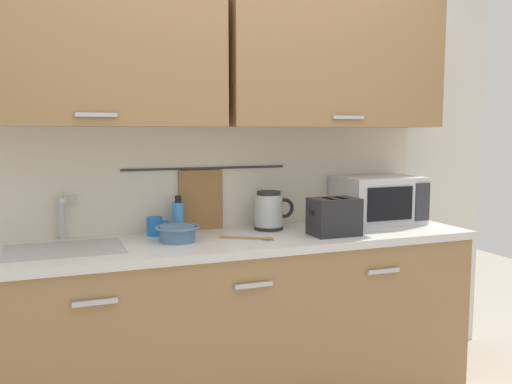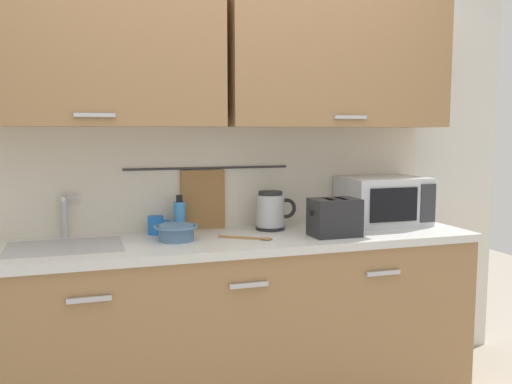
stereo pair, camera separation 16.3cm
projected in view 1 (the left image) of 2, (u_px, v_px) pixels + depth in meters
The scene contains 10 objects.
counter_unit at pixel (230, 324), 2.77m from camera, with size 2.53×0.64×0.90m.
back_wall_assembly at pixel (217, 113), 2.87m from camera, with size 3.70×0.41×2.50m.
sink_faucet at pixel (62, 211), 2.64m from camera, with size 0.09×0.17×0.22m.
microwave at pixel (378, 200), 3.14m from camera, with size 0.46×0.35×0.27m.
electric_kettle at pixel (269, 211), 2.94m from camera, with size 0.23×0.16×0.21m.
dish_soap_bottle at pixel (178, 217), 2.84m from camera, with size 0.06×0.06×0.20m.
mug_near_sink at pixel (155, 226), 2.78m from camera, with size 0.12×0.08×0.09m.
mixing_bowl at pixel (178, 232), 2.62m from camera, with size 0.21×0.21×0.08m.
toaster at pixel (334, 216), 2.78m from camera, with size 0.26×0.17×0.19m.
wooden_spoon at pixel (254, 238), 2.68m from camera, with size 0.25×0.17×0.01m.
Camera 1 is at (-0.86, -2.25, 1.43)m, focal length 38.39 mm.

